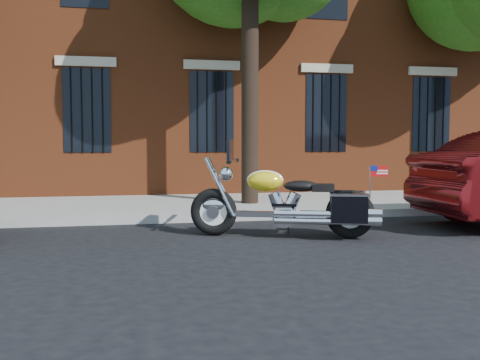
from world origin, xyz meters
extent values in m
plane|color=black|center=(0.00, 0.00, 0.00)|extent=(120.00, 120.00, 0.00)
cube|color=gray|center=(0.00, 1.38, 0.07)|extent=(40.00, 0.16, 0.15)
cube|color=gray|center=(0.00, 3.26, 0.07)|extent=(40.00, 3.60, 0.15)
cube|color=brown|center=(0.00, 10.06, 6.00)|extent=(26.00, 10.00, 12.00)
cube|color=black|center=(0.00, 5.11, 2.20)|extent=(1.10, 0.14, 2.00)
cube|color=#B2A893|center=(0.00, 5.08, 3.35)|extent=(1.40, 0.20, 0.22)
cylinder|color=black|center=(0.00, 5.03, 2.20)|extent=(0.04, 0.04, 2.00)
cylinder|color=black|center=(0.50, 2.90, 2.50)|extent=(0.36, 0.36, 5.00)
torus|color=black|center=(-0.73, -0.10, 0.37)|extent=(0.74, 0.39, 0.73)
torus|color=black|center=(1.23, -0.77, 0.37)|extent=(0.74, 0.39, 0.73)
cylinder|color=white|center=(-0.73, -0.10, 0.37)|extent=(0.54, 0.24, 0.54)
cylinder|color=white|center=(1.23, -0.77, 0.37)|extent=(0.54, 0.24, 0.54)
ellipsoid|color=white|center=(-0.73, -0.10, 0.48)|extent=(0.41, 0.26, 0.21)
ellipsoid|color=yellow|center=(1.23, -0.77, 0.50)|extent=(0.41, 0.27, 0.21)
cube|color=white|center=(0.25, -0.43, 0.35)|extent=(1.58, 0.63, 0.09)
cylinder|color=white|center=(0.30, -0.45, 0.33)|extent=(0.39, 0.30, 0.35)
cylinder|color=white|center=(0.75, -0.81, 0.34)|extent=(1.32, 0.53, 0.10)
ellipsoid|color=yellow|center=(0.02, -0.36, 0.85)|extent=(0.61, 0.47, 0.31)
ellipsoid|color=black|center=(0.54, -0.53, 0.78)|extent=(0.60, 0.47, 0.17)
cube|color=black|center=(1.29, -0.49, 0.49)|extent=(0.55, 0.33, 0.41)
cube|color=black|center=(1.11, -1.02, 0.49)|extent=(0.55, 0.33, 0.41)
cylinder|color=white|center=(-0.44, -0.20, 1.15)|extent=(0.31, 0.82, 0.04)
sphere|color=white|center=(-0.54, -0.16, 0.96)|extent=(0.28, 0.28, 0.22)
cube|color=black|center=(-0.48, -0.18, 1.33)|extent=(0.18, 0.43, 0.30)
cube|color=red|center=(1.47, -1.20, 1.03)|extent=(0.23, 0.09, 0.15)
camera|label=1|loc=(-1.93, -8.20, 1.43)|focal=40.00mm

